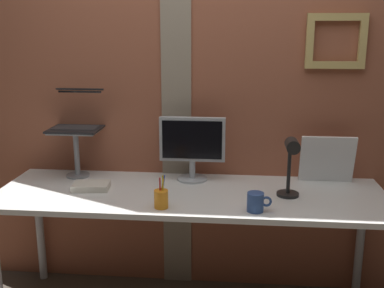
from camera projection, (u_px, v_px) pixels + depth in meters
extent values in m
cube|color=#9E563D|center=(200.00, 87.00, 2.79)|extent=(3.25, 0.12, 2.55)
cube|color=gray|center=(176.00, 88.00, 2.74)|extent=(0.18, 0.01, 2.55)
cube|color=tan|center=(338.00, 17.00, 2.54)|extent=(0.33, 0.03, 0.04)
cube|color=tan|center=(334.00, 65.00, 2.61)|extent=(0.33, 0.03, 0.04)
cube|color=tan|center=(310.00, 41.00, 2.59)|extent=(0.04, 0.03, 0.22)
cube|color=tan|center=(363.00, 41.00, 2.56)|extent=(0.04, 0.03, 0.22)
cube|color=white|center=(190.00, 195.00, 2.54)|extent=(2.15, 0.68, 0.03)
cylinder|color=#B2B2B7|center=(40.00, 228.00, 2.99)|extent=(0.05, 0.05, 0.71)
cylinder|color=#B2B2B7|center=(360.00, 242.00, 2.80)|extent=(0.05, 0.05, 0.71)
cylinder|color=#ADB2B7|center=(192.00, 179.00, 2.75)|extent=(0.18, 0.18, 0.01)
cylinder|color=#ADB2B7|center=(192.00, 169.00, 2.73)|extent=(0.04, 0.04, 0.11)
cube|color=#ADB2B7|center=(192.00, 139.00, 2.69)|extent=(0.39, 0.04, 0.26)
cube|color=black|center=(192.00, 140.00, 2.67)|extent=(0.35, 0.00, 0.23)
cylinder|color=gray|center=(78.00, 175.00, 2.81)|extent=(0.14, 0.14, 0.01)
cylinder|color=gray|center=(77.00, 153.00, 2.78)|extent=(0.03, 0.03, 0.27)
cube|color=gray|center=(75.00, 131.00, 2.75)|extent=(0.28, 0.22, 0.01)
cube|color=black|center=(75.00, 129.00, 2.74)|extent=(0.30, 0.23, 0.01)
cube|color=#2D2D30|center=(76.00, 127.00, 2.76)|extent=(0.26, 0.14, 0.00)
cube|color=black|center=(82.00, 105.00, 2.86)|extent=(0.30, 0.07, 0.23)
cube|color=black|center=(82.00, 106.00, 2.85)|extent=(0.27, 0.05, 0.20)
cube|color=white|center=(327.00, 159.00, 2.67)|extent=(0.31, 0.07, 0.28)
cylinder|color=black|center=(288.00, 194.00, 2.48)|extent=(0.12, 0.12, 0.02)
cylinder|color=black|center=(289.00, 166.00, 2.45)|extent=(0.02, 0.02, 0.31)
cylinder|color=black|center=(292.00, 146.00, 2.33)|extent=(0.07, 0.11, 0.07)
cylinder|color=orange|center=(161.00, 199.00, 2.30)|extent=(0.07, 0.07, 0.09)
cylinder|color=yellow|center=(163.00, 191.00, 2.29)|extent=(0.01, 0.01, 0.16)
cylinder|color=blue|center=(163.00, 190.00, 2.30)|extent=(0.03, 0.02, 0.16)
cylinder|color=orange|center=(161.00, 192.00, 2.30)|extent=(0.04, 0.02, 0.14)
cylinder|color=red|center=(160.00, 192.00, 2.29)|extent=(0.01, 0.01, 0.15)
cylinder|color=#2D4C8C|center=(255.00, 202.00, 2.26)|extent=(0.08, 0.08, 0.10)
torus|color=#2D4C8C|center=(266.00, 202.00, 2.25)|extent=(0.05, 0.01, 0.05)
cube|color=silver|center=(91.00, 186.00, 2.58)|extent=(0.21, 0.16, 0.03)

